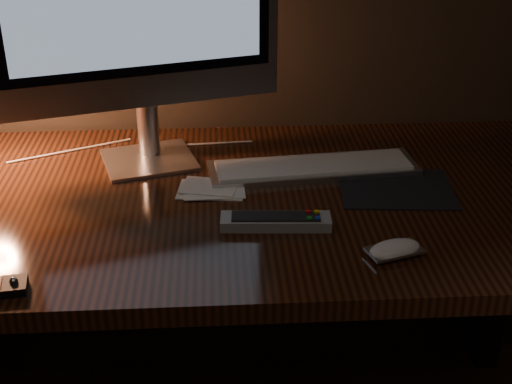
{
  "coord_description": "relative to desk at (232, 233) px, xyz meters",
  "views": [
    {
      "loc": [
        -0.03,
        0.56,
        1.42
      ],
      "look_at": [
        0.04,
        1.73,
        0.82
      ],
      "focal_mm": 50.0,
      "sensor_mm": 36.0,
      "label": 1
    }
  ],
  "objects": [
    {
      "name": "mousepad",
      "position": [
        0.34,
        -0.06,
        0.13
      ],
      "size": [
        0.25,
        0.21,
        0.0
      ],
      "primitive_type": "cube",
      "rotation": [
        0.0,
        0.0,
        -0.09
      ],
      "color": "black",
      "rests_on": "desk"
    },
    {
      "name": "keyboard",
      "position": [
        0.18,
        0.04,
        0.14
      ],
      "size": [
        0.47,
        0.17,
        0.02
      ],
      "primitive_type": "cube",
      "rotation": [
        0.0,
        0.0,
        0.1
      ],
      "color": "silver",
      "rests_on": "desk"
    },
    {
      "name": "desk",
      "position": [
        0.0,
        0.0,
        0.0
      ],
      "size": [
        1.6,
        0.75,
        0.75
      ],
      "color": "#381A0C",
      "rests_on": "ground"
    },
    {
      "name": "tv_remote",
      "position": [
        0.08,
        -0.2,
        0.14
      ],
      "size": [
        0.21,
        0.06,
        0.03
      ],
      "rotation": [
        0.0,
        0.0,
        -0.06
      ],
      "color": "gray",
      "rests_on": "desk"
    },
    {
      "name": "cable",
      "position": [
        -0.22,
        0.17,
        0.13
      ],
      "size": [
        0.55,
        0.12,
        0.0
      ],
      "primitive_type": "cylinder",
      "rotation": [
        0.0,
        1.57,
        0.22
      ],
      "color": "white",
      "rests_on": "desk"
    },
    {
      "name": "papers",
      "position": [
        -0.04,
        -0.04,
        0.13
      ],
      "size": [
        0.15,
        0.11,
        0.01
      ],
      "primitive_type": "cube",
      "rotation": [
        0.0,
        0.0,
        -0.12
      ],
      "color": "white",
      "rests_on": "desk"
    },
    {
      "name": "mouse",
      "position": [
        0.28,
        -0.32,
        0.14
      ],
      "size": [
        0.11,
        0.08,
        0.02
      ],
      "primitive_type": "ellipsoid",
      "rotation": [
        0.0,
        0.0,
        0.31
      ],
      "color": "white",
      "rests_on": "desk"
    }
  ]
}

